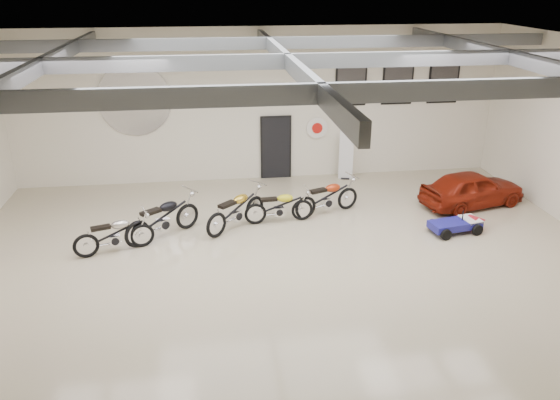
{
  "coord_description": "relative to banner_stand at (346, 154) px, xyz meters",
  "views": [
    {
      "loc": [
        -1.73,
        -11.62,
        6.38
      ],
      "look_at": [
        0.0,
        1.2,
        1.1
      ],
      "focal_mm": 35.0,
      "sensor_mm": 36.0,
      "label": 1
    }
  ],
  "objects": [
    {
      "name": "floor",
      "position": [
        -2.83,
        -5.5,
        -0.88
      ],
      "size": [
        16.0,
        12.0,
        0.01
      ],
      "primitive_type": "cube",
      "color": "tan",
      "rests_on": "ground"
    },
    {
      "name": "logo_plaque",
      "position": [
        -6.83,
        0.45,
        1.92
      ],
      "size": [
        2.3,
        0.06,
        1.16
      ],
      "primitive_type": null,
      "color": "silver",
      "rests_on": "back_wall"
    },
    {
      "name": "oil_sign",
      "position": [
        -0.93,
        0.45,
        0.82
      ],
      "size": [
        0.72,
        0.1,
        0.72
      ],
      "primitive_type": null,
      "color": "white",
      "rests_on": "back_wall"
    },
    {
      "name": "vintage_car",
      "position": [
        3.17,
        -2.83,
        -0.34
      ],
      "size": [
        2.02,
        3.41,
        1.09
      ],
      "primitive_type": "imported",
      "rotation": [
        0.0,
        0.0,
        1.81
      ],
      "color": "maroon",
      "rests_on": "floor"
    },
    {
      "name": "motorcycle_yellow",
      "position": [
        -2.72,
        -3.25,
        -0.38
      ],
      "size": [
        1.95,
        0.73,
        0.99
      ],
      "primitive_type": null,
      "rotation": [
        0.0,
        0.0,
        0.07
      ],
      "color": "silver",
      "rests_on": "floor"
    },
    {
      "name": "motorcycle_silver",
      "position": [
        -7.02,
        -4.5,
        -0.37
      ],
      "size": [
        2.04,
        1.16,
        1.01
      ],
      "primitive_type": null,
      "rotation": [
        0.0,
        0.0,
        0.31
      ],
      "color": "silver",
      "rests_on": "floor"
    },
    {
      "name": "motorcycle_red",
      "position": [
        -1.27,
        -2.85,
        -0.34
      ],
      "size": [
        2.17,
        1.34,
        1.08
      ],
      "primitive_type": null,
      "rotation": [
        0.0,
        0.0,
        0.37
      ],
      "color": "silver",
      "rests_on": "floor"
    },
    {
      "name": "poster_right",
      "position": [
        3.37,
        0.46,
        2.22
      ],
      "size": [
        1.05,
        0.08,
        1.35
      ],
      "primitive_type": null,
      "color": "black",
      "rests_on": "back_wall"
    },
    {
      "name": "banner_stand",
      "position": [
        0.0,
        0.0,
        0.0
      ],
      "size": [
        0.51,
        0.3,
        1.76
      ],
      "primitive_type": null,
      "rotation": [
        0.0,
        0.0,
        -0.24
      ],
      "color": "white",
      "rests_on": "floor"
    },
    {
      "name": "go_kart",
      "position": [
        2.03,
        -4.53,
        -0.57
      ],
      "size": [
        1.81,
        1.05,
        0.62
      ],
      "primitive_type": null,
      "rotation": [
        0.0,
        0.0,
        0.17
      ],
      "color": "navy",
      "rests_on": "floor"
    },
    {
      "name": "door",
      "position": [
        -2.33,
        0.45,
        0.17
      ],
      "size": [
        0.92,
        0.08,
        2.1
      ],
      "primitive_type": "cube",
      "color": "black",
      "rests_on": "back_wall"
    },
    {
      "name": "poster_left",
      "position": [
        0.17,
        0.46,
        2.22
      ],
      "size": [
        1.05,
        0.08,
        1.35
      ],
      "primitive_type": null,
      "color": "black",
      "rests_on": "back_wall"
    },
    {
      "name": "ceiling",
      "position": [
        -2.83,
        -5.5,
        4.12
      ],
      "size": [
        16.0,
        12.0,
        0.01
      ],
      "primitive_type": "cube",
      "color": "slate",
      "rests_on": "back_wall"
    },
    {
      "name": "poster_mid",
      "position": [
        1.77,
        0.46,
        2.22
      ],
      "size": [
        1.05,
        0.08,
        1.35
      ],
      "primitive_type": null,
      "color": "black",
      "rests_on": "back_wall"
    },
    {
      "name": "motorcycle_gold",
      "position": [
        -3.93,
        -3.47,
        -0.32
      ],
      "size": [
        2.03,
        1.94,
        1.12
      ],
      "primitive_type": null,
      "rotation": [
        0.0,
        0.0,
        0.74
      ],
      "color": "silver",
      "rests_on": "floor"
    },
    {
      "name": "ceiling_beams",
      "position": [
        -2.83,
        -5.5,
        3.87
      ],
      "size": [
        15.8,
        11.8,
        0.32
      ],
      "primitive_type": null,
      "color": "#585B5F",
      "rests_on": "ceiling"
    },
    {
      "name": "back_wall",
      "position": [
        -2.83,
        0.5,
        1.62
      ],
      "size": [
        16.0,
        0.02,
        5.0
      ],
      "primitive_type": "cube",
      "color": "beige",
      "rests_on": "floor"
    },
    {
      "name": "motorcycle_black",
      "position": [
        -5.87,
        -3.8,
        -0.3
      ],
      "size": [
        2.18,
        1.9,
        1.16
      ],
      "primitive_type": null,
      "rotation": [
        0.0,
        0.0,
        0.66
      ],
      "color": "silver",
      "rests_on": "floor"
    }
  ]
}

